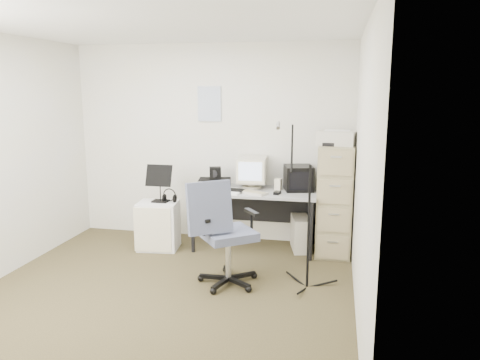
% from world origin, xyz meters
% --- Properties ---
extents(floor, '(3.60, 3.60, 0.01)m').
position_xyz_m(floor, '(0.00, 0.00, -0.01)').
color(floor, '#352C1A').
rests_on(floor, ground).
extents(ceiling, '(3.60, 3.60, 0.01)m').
position_xyz_m(ceiling, '(0.00, 0.00, 2.50)').
color(ceiling, white).
rests_on(ceiling, ground).
extents(wall_back, '(3.60, 0.02, 2.50)m').
position_xyz_m(wall_back, '(0.00, 1.80, 1.25)').
color(wall_back, beige).
rests_on(wall_back, ground).
extents(wall_front, '(3.60, 0.02, 2.50)m').
position_xyz_m(wall_front, '(0.00, -1.80, 1.25)').
color(wall_front, beige).
rests_on(wall_front, ground).
extents(wall_right, '(0.02, 3.60, 2.50)m').
position_xyz_m(wall_right, '(1.80, 0.00, 1.25)').
color(wall_right, beige).
rests_on(wall_right, ground).
extents(wall_calendar, '(0.30, 0.02, 0.44)m').
position_xyz_m(wall_calendar, '(-0.02, 1.79, 1.75)').
color(wall_calendar, white).
rests_on(wall_calendar, wall_back).
extents(filing_cabinet, '(0.40, 0.60, 1.30)m').
position_xyz_m(filing_cabinet, '(1.58, 1.48, 0.65)').
color(filing_cabinet, '#9C9372').
rests_on(filing_cabinet, floor).
extents(printer, '(0.47, 0.37, 0.16)m').
position_xyz_m(printer, '(1.58, 1.47, 1.38)').
color(printer, beige).
rests_on(printer, filing_cabinet).
extents(desk, '(1.50, 0.70, 0.73)m').
position_xyz_m(desk, '(0.63, 1.45, 0.36)').
color(desk, '#979797').
rests_on(desk, floor).
extents(crt_monitor, '(0.38, 0.40, 0.39)m').
position_xyz_m(crt_monitor, '(0.57, 1.58, 0.92)').
color(crt_monitor, beige).
rests_on(crt_monitor, desk).
extents(crt_tv, '(0.40, 0.42, 0.30)m').
position_xyz_m(crt_tv, '(1.14, 1.57, 0.88)').
color(crt_tv, black).
rests_on(crt_tv, desk).
extents(desk_speaker, '(0.09, 0.09, 0.14)m').
position_xyz_m(desk_speaker, '(0.91, 1.52, 0.80)').
color(desk_speaker, beige).
rests_on(desk_speaker, desk).
extents(keyboard, '(0.45, 0.31, 0.02)m').
position_xyz_m(keyboard, '(0.60, 1.28, 0.74)').
color(keyboard, beige).
rests_on(keyboard, desk).
extents(mouse, '(0.08, 0.12, 0.03)m').
position_xyz_m(mouse, '(0.92, 1.29, 0.75)').
color(mouse, black).
rests_on(mouse, desk).
extents(radio_receiver, '(0.43, 0.34, 0.11)m').
position_xyz_m(radio_receiver, '(0.12, 1.49, 0.79)').
color(radio_receiver, black).
rests_on(radio_receiver, desk).
extents(radio_speaker, '(0.17, 0.17, 0.14)m').
position_xyz_m(radio_speaker, '(0.11, 1.53, 0.91)').
color(radio_speaker, black).
rests_on(radio_speaker, radio_receiver).
extents(papers, '(0.29, 0.36, 0.02)m').
position_xyz_m(papers, '(0.38, 1.30, 0.74)').
color(papers, white).
rests_on(papers, desk).
extents(pc_tower, '(0.28, 0.47, 0.41)m').
position_xyz_m(pc_tower, '(1.19, 1.51, 0.20)').
color(pc_tower, beige).
rests_on(pc_tower, floor).
extents(office_chair, '(0.87, 0.87, 1.08)m').
position_xyz_m(office_chair, '(0.56, 0.33, 0.54)').
color(office_chair, slate).
rests_on(office_chair, floor).
extents(side_cart, '(0.51, 0.43, 0.59)m').
position_xyz_m(side_cart, '(-0.52, 1.19, 0.29)').
color(side_cart, white).
rests_on(side_cart, floor).
extents(music_stand, '(0.36, 0.28, 0.47)m').
position_xyz_m(music_stand, '(-0.50, 1.22, 0.82)').
color(music_stand, black).
rests_on(music_stand, side_cart).
extents(headphones, '(0.18, 0.18, 0.03)m').
position_xyz_m(headphones, '(-0.38, 1.23, 0.64)').
color(headphones, black).
rests_on(headphones, side_cart).
extents(mic_stand, '(0.03, 0.03, 1.61)m').
position_xyz_m(mic_stand, '(1.34, 0.42, 0.80)').
color(mic_stand, black).
rests_on(mic_stand, floor).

